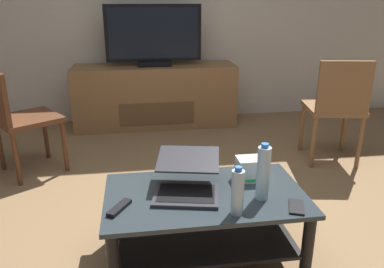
{
  "coord_description": "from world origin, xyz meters",
  "views": [
    {
      "loc": [
        -0.34,
        -1.91,
        1.36
      ],
      "look_at": [
        -0.0,
        0.34,
        0.55
      ],
      "focal_mm": 35.87,
      "sensor_mm": 36.0,
      "label": 1
    }
  ],
  "objects": [
    {
      "name": "media_cabinet",
      "position": [
        -0.13,
        2.23,
        0.33
      ],
      "size": [
        1.74,
        0.5,
        0.67
      ],
      "color": "olive",
      "rests_on": "ground"
    },
    {
      "name": "water_bottle_near",
      "position": [
        0.27,
        -0.25,
        0.54
      ],
      "size": [
        0.07,
        0.07,
        0.3
      ],
      "color": "silver",
      "rests_on": "coffee_table"
    },
    {
      "name": "television",
      "position": [
        -0.13,
        2.2,
        0.97
      ],
      "size": [
        1.0,
        0.2,
        0.63
      ],
      "color": "black",
      "rests_on": "media_cabinet"
    },
    {
      "name": "ground_plane",
      "position": [
        0.0,
        0.0,
        0.0
      ],
      "size": [
        7.68,
        7.68,
        0.0
      ],
      "primitive_type": "plane",
      "color": "olive"
    },
    {
      "name": "side_chair",
      "position": [
        -1.26,
        1.12,
        0.49
      ],
      "size": [
        0.61,
        0.61,
        0.86
      ],
      "color": "#59331E",
      "rests_on": "ground"
    },
    {
      "name": "tv_remote",
      "position": [
        -0.45,
        -0.26,
        0.41
      ],
      "size": [
        0.12,
        0.16,
        0.02
      ],
      "primitive_type": "cube",
      "rotation": [
        0.0,
        0.0,
        -0.55
      ],
      "color": "black",
      "rests_on": "coffee_table"
    },
    {
      "name": "cell_phone",
      "position": [
        0.4,
        -0.37,
        0.4
      ],
      "size": [
        0.12,
        0.16,
        0.01
      ],
      "primitive_type": "cube",
      "rotation": [
        0.0,
        0.0,
        -0.37
      ],
      "color": "black",
      "rests_on": "coffee_table"
    },
    {
      "name": "coffee_table",
      "position": [
        -0.01,
        -0.16,
        0.27
      ],
      "size": [
        1.04,
        0.61,
        0.4
      ],
      "color": "#2D383D",
      "rests_on": "ground"
    },
    {
      "name": "router_box",
      "position": [
        0.26,
        -0.04,
        0.46
      ],
      "size": [
        0.13,
        0.12,
        0.13
      ],
      "color": "white",
      "rests_on": "coffee_table"
    },
    {
      "name": "water_bottle_far",
      "position": [
        0.1,
        -0.38,
        0.51
      ],
      "size": [
        0.06,
        0.06,
        0.24
      ],
      "color": "silver",
      "rests_on": "coffee_table"
    },
    {
      "name": "laptop",
      "position": [
        -0.1,
        -0.12,
        0.46
      ],
      "size": [
        0.41,
        0.46,
        0.17
      ],
      "color": "#333338",
      "rests_on": "coffee_table"
    },
    {
      "name": "dining_chair",
      "position": [
        1.3,
        0.95,
        0.52
      ],
      "size": [
        0.51,
        0.51,
        0.9
      ],
      "color": "brown",
      "rests_on": "ground"
    }
  ]
}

